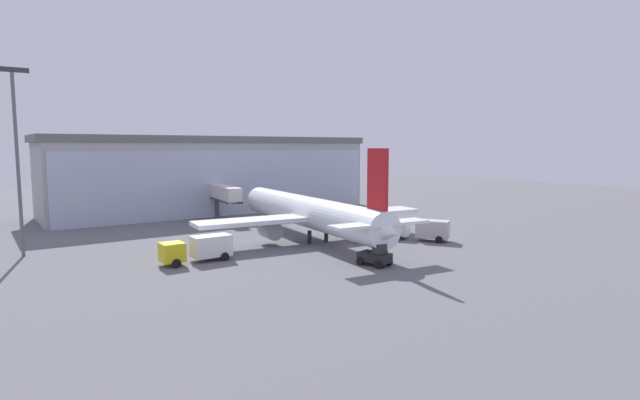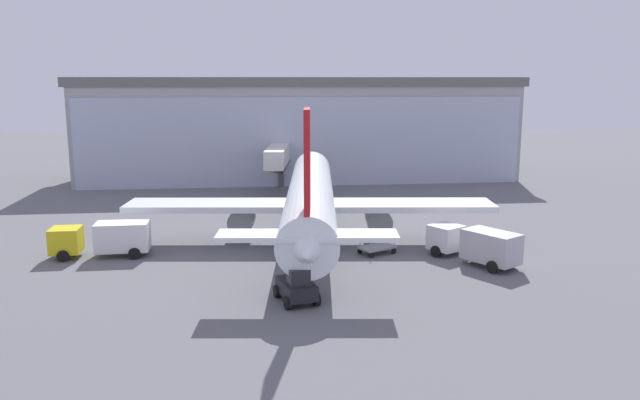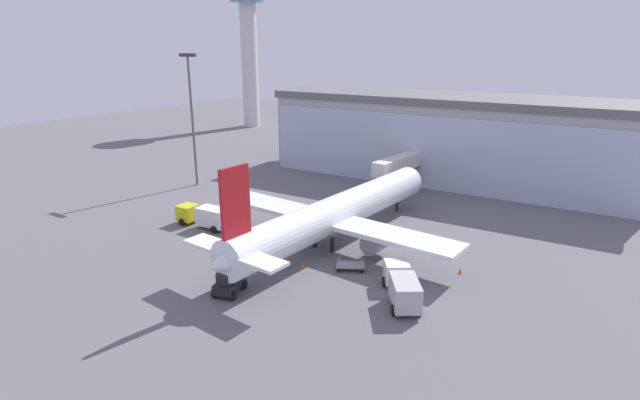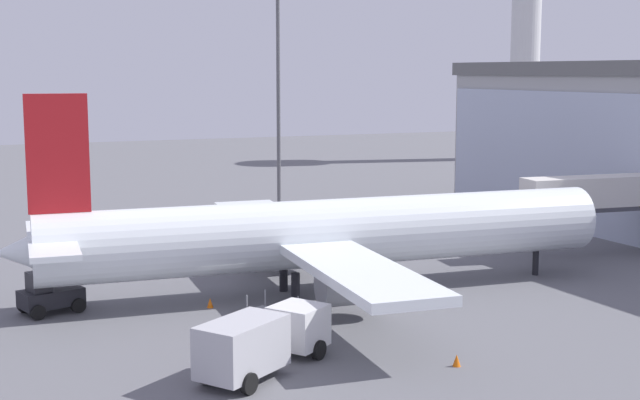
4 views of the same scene
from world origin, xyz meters
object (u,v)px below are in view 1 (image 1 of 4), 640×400
(airplane, at_px, (310,213))
(baggage_cart, at_px, (365,238))
(apron_light_mast, at_px, (17,147))
(fuel_truck, at_px, (422,229))
(safety_cone_nose, at_px, (346,247))
(jet_bridge, at_px, (224,194))
(catering_truck, at_px, (199,248))
(safety_cone_wingtip, at_px, (394,228))
(pushback_tug, at_px, (376,256))

(airplane, distance_m, baggage_cart, 7.64)
(apron_light_mast, xyz_separation_m, fuel_truck, (43.32, -16.71, -10.44))
(fuel_truck, xyz_separation_m, baggage_cart, (-6.91, 2.98, -0.97))
(baggage_cart, bearing_deg, safety_cone_nose, -3.73)
(jet_bridge, height_order, apron_light_mast, apron_light_mast)
(catering_truck, relative_size, safety_cone_wingtip, 13.49)
(fuel_truck, bearing_deg, catering_truck, 47.87)
(catering_truck, xyz_separation_m, baggage_cart, (21.10, -0.72, -0.97))
(jet_bridge, height_order, pushback_tug, jet_bridge)
(catering_truck, height_order, baggage_cart, catering_truck)
(catering_truck, height_order, safety_cone_wingtip, catering_truck)
(jet_bridge, relative_size, safety_cone_wingtip, 21.49)
(catering_truck, xyz_separation_m, safety_cone_nose, (16.77, -2.82, -1.19))
(pushback_tug, relative_size, safety_cone_wingtip, 6.50)
(safety_cone_nose, xyz_separation_m, safety_cone_wingtip, (13.77, 7.35, 0.00))
(catering_truck, xyz_separation_m, safety_cone_wingtip, (30.54, 4.53, -1.19))
(baggage_cart, relative_size, pushback_tug, 0.90)
(airplane, distance_m, pushback_tug, 15.64)
(apron_light_mast, distance_m, airplane, 33.70)
(fuel_truck, bearing_deg, safety_cone_wingtip, -51.67)
(jet_bridge, xyz_separation_m, safety_cone_nose, (3.30, -29.49, -3.95))
(apron_light_mast, height_order, catering_truck, apron_light_mast)
(airplane, xyz_separation_m, baggage_cart, (4.98, -4.95, -3.02))
(jet_bridge, relative_size, apron_light_mast, 0.58)
(fuel_truck, relative_size, pushback_tug, 2.03)
(fuel_truck, bearing_deg, apron_light_mast, 34.30)
(safety_cone_wingtip, bearing_deg, safety_cone_nose, -151.90)
(apron_light_mast, xyz_separation_m, airplane, (31.44, -8.78, -8.38))
(apron_light_mast, distance_m, fuel_truck, 47.59)
(airplane, relative_size, pushback_tug, 10.41)
(fuel_truck, xyz_separation_m, pushback_tug, (-13.54, -7.42, -0.49))
(catering_truck, distance_m, fuel_truck, 28.25)
(airplane, distance_m, safety_cone_nose, 7.79)
(pushback_tug, height_order, safety_cone_nose, pushback_tug)
(jet_bridge, xyz_separation_m, fuel_truck, (14.55, -30.37, -2.76))
(jet_bridge, height_order, safety_cone_wingtip, jet_bridge)
(jet_bridge, bearing_deg, apron_light_mast, 120.53)
(jet_bridge, distance_m, apron_light_mast, 32.77)
(airplane, xyz_separation_m, safety_cone_nose, (0.64, -7.05, -3.25))
(jet_bridge, bearing_deg, safety_cone_nose, -168.47)
(airplane, bearing_deg, catering_truck, 108.48)
(baggage_cart, bearing_deg, jet_bridge, -104.00)
(jet_bridge, height_order, catering_truck, jet_bridge)
(airplane, relative_size, catering_truck, 5.02)
(catering_truck, bearing_deg, jet_bridge, -120.28)
(pushback_tug, relative_size, safety_cone_nose, 6.50)
(jet_bridge, bearing_deg, catering_truck, 158.35)
(apron_light_mast, relative_size, pushback_tug, 5.66)
(fuel_truck, height_order, pushback_tug, fuel_truck)
(catering_truck, distance_m, pushback_tug, 18.25)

